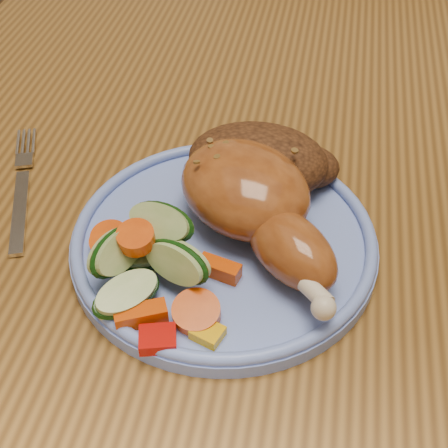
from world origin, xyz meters
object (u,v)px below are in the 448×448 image
object	(u,v)px
plate	(224,243)
dining_table	(314,255)
chair_far	(331,80)
fork	(22,191)

from	to	relation	value
plate	dining_table	bearing A→B (deg)	48.53
chair_far	fork	bearing A→B (deg)	-111.23
dining_table	plate	size ratio (longest dim) A/B	5.73
chair_far	dining_table	bearing A→B (deg)	-90.00
dining_table	chair_far	bearing A→B (deg)	90.00
plate	fork	world-z (taller)	plate
dining_table	chair_far	xyz separation A→B (m)	(0.00, 0.63, -0.17)
dining_table	chair_far	size ratio (longest dim) A/B	1.54
chair_far	plate	bearing A→B (deg)	-96.01
dining_table	fork	size ratio (longest dim) A/B	9.52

